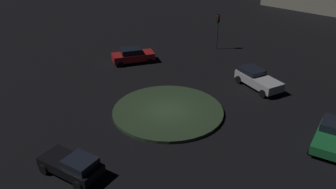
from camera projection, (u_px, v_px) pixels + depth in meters
The scene contains 7 objects.
ground_plane at pixel (168, 113), 29.71m from camera, with size 117.43×117.43×0.00m, color black.
roundabout_island at pixel (168, 111), 29.65m from camera, with size 8.84×8.84×0.25m, color #2D4228.
car_black at pixel (73, 165), 22.58m from camera, with size 3.76×4.35×1.46m.
car_red at pixel (133, 55), 38.63m from camera, with size 4.43×2.31×1.57m.
car_green at pixel (331, 135), 25.41m from camera, with size 4.48×3.92×1.52m.
car_silver at pixel (257, 79), 33.46m from camera, with size 2.47×4.70×1.51m.
traffic_light_southwest at pixel (218, 25), 41.21m from camera, with size 0.39×0.39×4.05m.
Camera 1 is at (10.30, 23.55, 14.96)m, focal length 39.72 mm.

